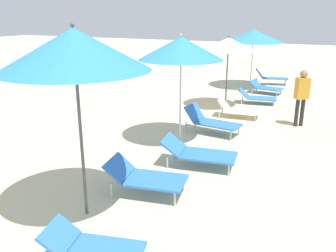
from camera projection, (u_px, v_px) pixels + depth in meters
The scene contains 13 objects.
umbrella_second at pixel (74, 50), 4.97m from camera, with size 2.17×2.17×2.96m.
lounger_second_shoreside at pixel (145, 177), 6.28m from camera, with size 1.49×0.93×0.61m.
lounger_second_inland at pixel (92, 247), 4.47m from camera, with size 1.35×0.84×0.52m.
umbrella_third at pixel (181, 48), 8.31m from camera, with size 2.03×2.03×2.63m.
lounger_third_shoreside at pixel (211, 121), 9.51m from camera, with size 1.54×0.81×0.71m.
lounger_third_inland at pixel (198, 152), 7.44m from camera, with size 1.62×0.92×0.58m.
umbrella_fourth at pixel (228, 44), 11.60m from camera, with size 1.87×1.87×2.39m.
lounger_fourth_shoreside at pixel (256, 97), 12.66m from camera, with size 1.40×0.81×0.52m.
lounger_fourth_inland at pixel (237, 109), 10.97m from camera, with size 1.33×0.72×0.59m.
umbrella_farthest at pixel (254, 36), 14.94m from camera, with size 2.52×2.52×2.48m.
lounger_farthest_shoreside at pixel (270, 77), 16.06m from camera, with size 1.53×0.87×0.70m.
lounger_farthest_inland at pixel (266, 87), 14.26m from camera, with size 1.31×0.82×0.52m.
person_walking_mid at pixel (302, 93), 9.92m from camera, with size 0.42×0.39×1.61m.
Camera 1 is at (2.37, -0.09, 3.08)m, focal length 38.07 mm.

